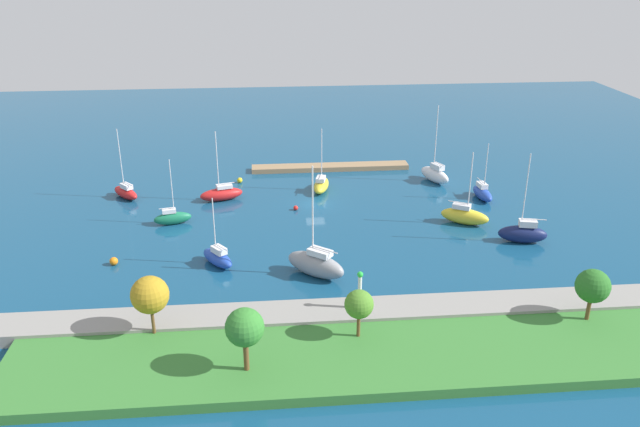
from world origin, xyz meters
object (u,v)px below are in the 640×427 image
object	(u,v)px
sailboat_red_inner_mooring	(126,192)
sailboat_yellow_mid_basin	(464,216)
park_tree_midwest	(359,304)
sailboat_green_near_pier	(172,218)
sailboat_blue_far_south	(482,193)
park_tree_east	(593,286)
harbor_beacon	(360,287)
sailboat_white_by_breakwater	(435,174)
sailboat_navy_east_end	(523,233)
park_tree_mideast	(245,328)
sailboat_yellow_off_beacon	(321,185)
sailboat_gray_center_basin	(316,264)
mooring_buoy_orange	(114,261)
sailboat_blue_lone_north	(218,257)
sailboat_red_west_end	(222,194)
mooring_buoy_red	(296,208)
pier_dock	(330,167)
park_tree_west	(150,295)
mooring_buoy_yellow	(240,180)

from	to	relation	value
sailboat_red_inner_mooring	sailboat_yellow_mid_basin	xyz separation A→B (m)	(-43.71, 12.79, 0.21)
park_tree_midwest	sailboat_green_near_pier	size ratio (longest dim) A/B	0.52
sailboat_blue_far_south	park_tree_east	bearing A→B (deg)	-6.75
harbor_beacon	park_tree_east	bearing A→B (deg)	170.77
sailboat_white_by_breakwater	sailboat_yellow_mid_basin	size ratio (longest dim) A/B	1.22
sailboat_green_near_pier	sailboat_yellow_mid_basin	world-z (taller)	sailboat_yellow_mid_basin
sailboat_navy_east_end	sailboat_white_by_breakwater	bearing A→B (deg)	-63.94
park_tree_mideast	sailboat_blue_far_south	size ratio (longest dim) A/B	0.68
sailboat_yellow_off_beacon	sailboat_navy_east_end	size ratio (longest dim) A/B	0.83
park_tree_east	sailboat_white_by_breakwater	xyz separation A→B (m)	(3.58, -39.33, -3.04)
sailboat_navy_east_end	sailboat_gray_center_basin	bearing A→B (deg)	27.06
sailboat_blue_far_south	mooring_buoy_orange	distance (m)	48.79
harbor_beacon	sailboat_yellow_off_beacon	xyz separation A→B (m)	(0.41, -33.75, -2.39)
sailboat_blue_lone_north	sailboat_red_west_end	distance (m)	19.35
park_tree_midwest	mooring_buoy_red	size ratio (longest dim) A/B	6.92
pier_dock	sailboat_blue_lone_north	world-z (taller)	sailboat_blue_lone_north
sailboat_white_by_breakwater	pier_dock	bearing A→B (deg)	39.78
sailboat_blue_far_south	sailboat_gray_center_basin	distance (m)	31.78
sailboat_blue_far_south	mooring_buoy_orange	xyz separation A→B (m)	(46.20, 15.69, -0.43)
park_tree_west	mooring_buoy_orange	world-z (taller)	park_tree_west
park_tree_west	sailboat_green_near_pier	distance (m)	26.09
harbor_beacon	sailboat_red_inner_mooring	distance (m)	43.30
pier_dock	sailboat_navy_east_end	distance (m)	34.50
sailboat_navy_east_end	mooring_buoy_orange	size ratio (longest dim) A/B	12.01
sailboat_yellow_off_beacon	mooring_buoy_red	size ratio (longest dim) A/B	14.19
sailboat_blue_lone_north	park_tree_mideast	bearing A→B (deg)	153.30
park_tree_mideast	mooring_buoy_red	world-z (taller)	park_tree_mideast
park_tree_midwest	mooring_buoy_yellow	bearing A→B (deg)	-75.01
sailboat_navy_east_end	mooring_buoy_orange	xyz separation A→B (m)	(46.26, 1.63, -0.72)
mooring_buoy_yellow	sailboat_green_near_pier	bearing A→B (deg)	61.48
pier_dock	park_tree_midwest	distance (m)	47.43
mooring_buoy_red	pier_dock	bearing A→B (deg)	-111.13
pier_dock	park_tree_east	world-z (taller)	park_tree_east
sailboat_blue_far_south	sailboat_yellow_mid_basin	distance (m)	9.60
sailboat_blue_lone_north	sailboat_gray_center_basin	bearing A→B (deg)	-144.87
mooring_buoy_red	mooring_buoy_yellow	world-z (taller)	mooring_buoy_yellow
harbor_beacon	sailboat_blue_lone_north	world-z (taller)	sailboat_blue_lone_north
sailboat_yellow_mid_basin	harbor_beacon	bearing A→B (deg)	-98.79
park_tree_east	sailboat_red_inner_mooring	bearing A→B (deg)	-37.63
mooring_buoy_orange	sailboat_green_near_pier	bearing A→B (deg)	-115.06
sailboat_yellow_mid_basin	mooring_buoy_yellow	bearing A→B (deg)	177.62
park_tree_mideast	sailboat_blue_lone_north	world-z (taller)	sailboat_blue_lone_north
pier_dock	park_tree_mideast	xyz separation A→B (m)	(12.00, 51.06, 4.36)
sailboat_white_by_breakwater	sailboat_yellow_off_beacon	bearing A→B (deg)	73.19
mooring_buoy_red	sailboat_blue_lone_north	bearing A→B (deg)	58.10
harbor_beacon	sailboat_blue_lone_north	xyz separation A→B (m)	(13.63, -12.09, -2.42)
pier_dock	park_tree_west	world-z (taller)	park_tree_west
pier_dock	park_tree_east	distance (m)	50.03
park_tree_east	sailboat_green_near_pier	bearing A→B (deg)	-33.98
harbor_beacon	sailboat_blue_far_south	xyz separation A→B (m)	(-21.33, -28.77, -2.45)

